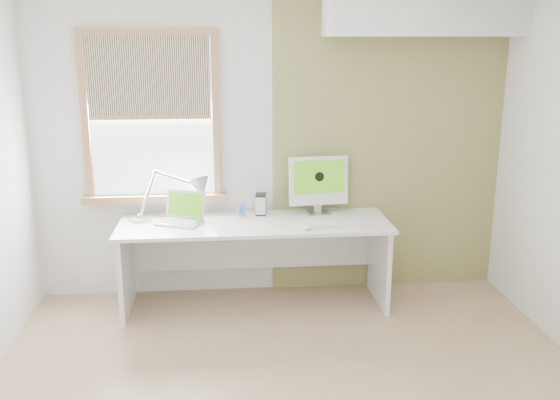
{
  "coord_description": "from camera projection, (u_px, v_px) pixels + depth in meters",
  "views": [
    {
      "loc": [
        -0.41,
        -3.4,
        2.19
      ],
      "look_at": [
        0.0,
        1.05,
        1.0
      ],
      "focal_mm": 39.5,
      "sensor_mm": 36.0,
      "label": 1
    }
  ],
  "objects": [
    {
      "name": "accent_wall",
      "position": [
        388.0,
        143.0,
        5.31
      ],
      "size": [
        2.0,
        0.02,
        2.6
      ],
      "primitive_type": "cube",
      "color": "olive",
      "rests_on": "room"
    },
    {
      "name": "keyboard",
      "position": [
        333.0,
        225.0,
        4.9
      ],
      "size": [
        0.45,
        0.13,
        0.02
      ],
      "color": "white",
      "rests_on": "desk"
    },
    {
      "name": "soffit",
      "position": [
        425.0,
        9.0,
        4.88
      ],
      "size": [
        1.6,
        0.4,
        0.42
      ],
      "primitive_type": "cube",
      "color": "white",
      "rests_on": "room"
    },
    {
      "name": "laptop",
      "position": [
        182.0,
        215.0,
        5.0
      ],
      "size": [
        0.43,
        0.39,
        0.24
      ],
      "color": "#B0B3B5",
      "rests_on": "desk"
    },
    {
      "name": "external_drive",
      "position": [
        261.0,
        204.0,
        5.21
      ],
      "size": [
        0.1,
        0.15,
        0.17
      ],
      "color": "#B0B3B5",
      "rests_on": "desk"
    },
    {
      "name": "mouse",
      "position": [
        306.0,
        227.0,
        4.82
      ],
      "size": [
        0.1,
        0.12,
        0.03
      ],
      "primitive_type": "ellipsoid",
      "rotation": [
        0.0,
        0.0,
        0.39
      ],
      "color": "white",
      "rests_on": "desk"
    },
    {
      "name": "desk_lamp",
      "position": [
        190.0,
        192.0,
        5.08
      ],
      "size": [
        0.75,
        0.3,
        0.42
      ],
      "color": "#B0B3B5",
      "rests_on": "desk"
    },
    {
      "name": "window",
      "position": [
        151.0,
        118.0,
        5.04
      ],
      "size": [
        1.2,
        0.14,
        1.42
      ],
      "color": "#AB7850",
      "rests_on": "room"
    },
    {
      "name": "imac",
      "position": [
        318.0,
        182.0,
        5.18
      ],
      "size": [
        0.51,
        0.18,
        0.49
      ],
      "color": "#B0B3B5",
      "rests_on": "desk"
    },
    {
      "name": "phone_dock",
      "position": [
        242.0,
        213.0,
        5.14
      ],
      "size": [
        0.08,
        0.08,
        0.12
      ],
      "color": "#B0B3B5",
      "rests_on": "desk"
    },
    {
      "name": "room",
      "position": [
        297.0,
        196.0,
        3.54
      ],
      "size": [
        4.04,
        3.54,
        2.64
      ],
      "color": "tan",
      "rests_on": "ground"
    },
    {
      "name": "desk",
      "position": [
        254.0,
        242.0,
        5.11
      ],
      "size": [
        2.2,
        0.7,
        0.73
      ],
      "color": "white",
      "rests_on": "room"
    }
  ]
}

